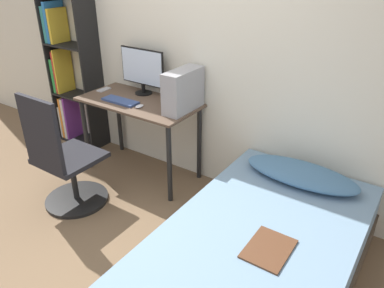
{
  "coord_description": "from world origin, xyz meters",
  "views": [
    {
      "loc": [
        1.87,
        -1.23,
        2.0
      ],
      "look_at": [
        0.51,
        0.77,
        0.75
      ],
      "focal_mm": 35.0,
      "sensor_mm": 36.0,
      "label": 1
    }
  ],
  "objects_px": {
    "monitor": "(142,69)",
    "keyboard": "(120,101)",
    "bookshelf": "(69,74)",
    "bed": "(259,257)",
    "office_chair": "(64,166)",
    "pc_tower": "(183,90)"
  },
  "relations": [
    {
      "from": "bookshelf",
      "to": "keyboard",
      "type": "distance_m",
      "value": 1.06
    },
    {
      "from": "monitor",
      "to": "bed",
      "type": "bearing_deg",
      "value": -26.82
    },
    {
      "from": "office_chair",
      "to": "bed",
      "type": "bearing_deg",
      "value": 4.02
    },
    {
      "from": "pc_tower",
      "to": "office_chair",
      "type": "bearing_deg",
      "value": -127.47
    },
    {
      "from": "monitor",
      "to": "keyboard",
      "type": "relative_size",
      "value": 1.38
    },
    {
      "from": "bookshelf",
      "to": "office_chair",
      "type": "relative_size",
      "value": 1.61
    },
    {
      "from": "office_chair",
      "to": "bed",
      "type": "xyz_separation_m",
      "value": [
        1.74,
        0.12,
        -0.17
      ]
    },
    {
      "from": "bed",
      "to": "monitor",
      "type": "bearing_deg",
      "value": 153.18
    },
    {
      "from": "bed",
      "to": "keyboard",
      "type": "height_order",
      "value": "keyboard"
    },
    {
      "from": "pc_tower",
      "to": "bookshelf",
      "type": "bearing_deg",
      "value": 176.76
    },
    {
      "from": "bookshelf",
      "to": "office_chair",
      "type": "distance_m",
      "value": 1.41
    },
    {
      "from": "bookshelf",
      "to": "keyboard",
      "type": "bearing_deg",
      "value": -14.19
    },
    {
      "from": "bed",
      "to": "keyboard",
      "type": "relative_size",
      "value": 5.18
    },
    {
      "from": "office_chair",
      "to": "keyboard",
      "type": "bearing_deg",
      "value": 85.8
    },
    {
      "from": "bed",
      "to": "pc_tower",
      "type": "height_order",
      "value": "pc_tower"
    },
    {
      "from": "office_chair",
      "to": "keyboard",
      "type": "xyz_separation_m",
      "value": [
        0.05,
        0.67,
        0.38
      ]
    },
    {
      "from": "bookshelf",
      "to": "monitor",
      "type": "relative_size",
      "value": 3.35
    },
    {
      "from": "office_chair",
      "to": "pc_tower",
      "type": "relative_size",
      "value": 2.49
    },
    {
      "from": "monitor",
      "to": "keyboard",
      "type": "height_order",
      "value": "monitor"
    },
    {
      "from": "office_chair",
      "to": "bookshelf",
      "type": "bearing_deg",
      "value": 136.66
    },
    {
      "from": "keyboard",
      "to": "pc_tower",
      "type": "bearing_deg",
      "value": 15.94
    },
    {
      "from": "bookshelf",
      "to": "keyboard",
      "type": "relative_size",
      "value": 4.63
    }
  ]
}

